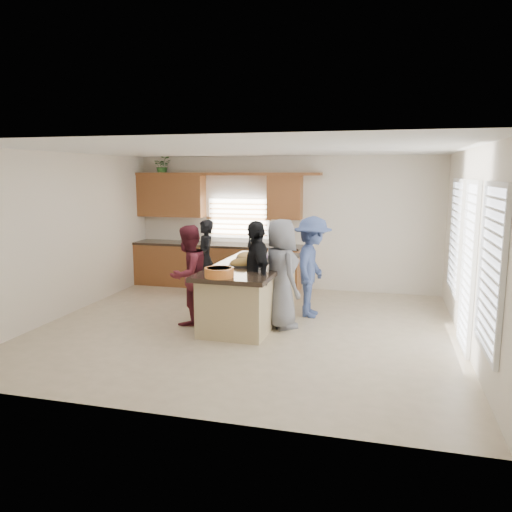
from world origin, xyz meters
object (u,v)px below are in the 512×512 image
(woman_left_mid, at_px, (188,275))
(woman_left_front, at_px, (256,275))
(woman_left_back, at_px, (205,259))
(woman_right_front, at_px, (281,274))
(island, at_px, (251,293))
(salad_bowl, at_px, (219,272))
(woman_right_back, at_px, (312,267))

(woman_left_mid, bearing_deg, woman_left_front, 107.65)
(woman_left_back, relative_size, woman_right_front, 0.89)
(woman_left_front, height_order, woman_right_front, woman_right_front)
(woman_left_back, xyz_separation_m, woman_left_mid, (0.33, -1.69, 0.04))
(island, distance_m, woman_right_front, 0.77)
(salad_bowl, height_order, woman_left_front, woman_left_front)
(island, relative_size, woman_left_front, 1.58)
(woman_left_mid, relative_size, woman_right_front, 0.93)
(woman_left_mid, height_order, woman_right_back, woman_right_back)
(woman_left_back, xyz_separation_m, woman_right_front, (1.82, -1.49, 0.09))
(salad_bowl, xyz_separation_m, woman_left_mid, (-0.76, 0.66, -0.22))
(island, bearing_deg, woman_right_front, -26.28)
(island, bearing_deg, woman_left_mid, -149.82)
(woman_left_back, bearing_deg, woman_left_front, 10.14)
(woman_left_back, relative_size, woman_left_mid, 0.96)
(salad_bowl, bearing_deg, woman_right_back, 54.92)
(island, distance_m, woman_left_mid, 1.10)
(woman_left_front, height_order, woman_right_back, woman_right_back)
(salad_bowl, xyz_separation_m, woman_right_back, (1.13, 1.61, -0.16))
(salad_bowl, relative_size, woman_left_mid, 0.26)
(woman_left_back, bearing_deg, woman_right_back, 40.52)
(salad_bowl, bearing_deg, woman_right_front, 49.36)
(island, distance_m, salad_bowl, 1.30)
(island, height_order, woman_right_front, woman_right_front)
(island, height_order, woman_left_mid, woman_left_mid)
(salad_bowl, distance_m, woman_left_back, 2.59)
(woman_right_front, bearing_deg, woman_right_back, -65.49)
(woman_left_front, distance_m, woman_right_back, 1.20)
(woman_left_front, distance_m, woman_right_front, 0.40)
(salad_bowl, bearing_deg, woman_left_front, 60.63)
(salad_bowl, height_order, woman_left_back, woman_left_back)
(salad_bowl, distance_m, woman_right_back, 1.97)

